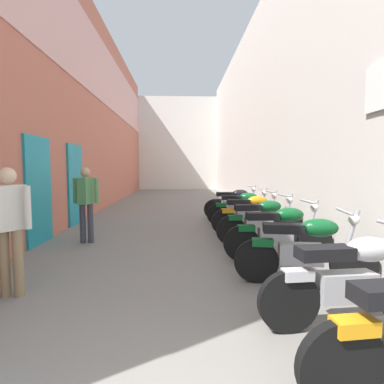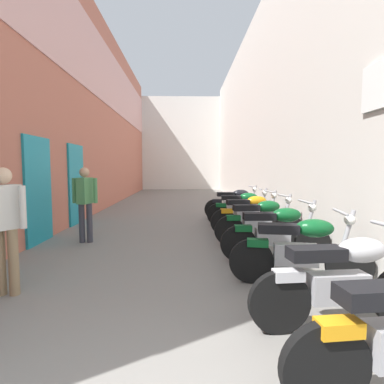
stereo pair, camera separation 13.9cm
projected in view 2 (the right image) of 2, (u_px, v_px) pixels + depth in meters
name	position (u px, v px, depth m)	size (l,w,h in m)	color
ground_plane	(176.00, 219.00, 9.42)	(37.15, 37.15, 0.00)	slate
building_left	(95.00, 111.00, 11.00)	(0.45, 21.15, 7.16)	#B76651
building_right	(258.00, 115.00, 11.20)	(0.45, 21.15, 6.96)	beige
building_far_end	(181.00, 144.00, 22.69)	(8.51, 2.00, 6.56)	silver
motorcycle_second	(344.00, 279.00, 2.93)	(1.85, 0.58, 1.04)	black
motorcycle_third	(300.00, 249.00, 4.03)	(1.83, 0.58, 1.04)	black
motorcycle_fourth	(276.00, 232.00, 5.11)	(1.85, 0.58, 1.04)	black
motorcycle_fifth	(260.00, 220.00, 6.22)	(1.85, 0.58, 1.04)	black
motorcycle_sixth	(250.00, 213.00, 7.22)	(1.85, 0.58, 1.04)	black
motorcycle_seventh	(242.00, 208.00, 8.19)	(1.84, 0.58, 1.04)	black
motorcycle_eighth	(235.00, 203.00, 9.32)	(1.85, 0.58, 1.04)	black
pedestrian_mid_alley	(5.00, 221.00, 3.71)	(0.52, 0.39, 1.57)	#8C7251
pedestrian_further_down	(85.00, 199.00, 6.36)	(0.52, 0.38, 1.57)	#383842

